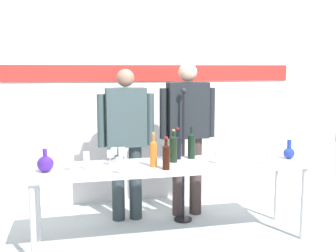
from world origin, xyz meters
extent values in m
plane|color=#AAB7B6|center=(0.00, 0.00, 0.00)|extent=(10.00, 10.00, 0.00)
cube|color=silver|center=(0.00, 1.38, 1.50)|extent=(5.43, 0.10, 3.00)
cube|color=red|center=(0.00, 1.32, 1.62)|extent=(3.80, 0.01, 0.20)
cube|color=silver|center=(0.00, 0.00, 0.75)|extent=(2.65, 0.64, 0.04)
cylinder|color=silver|center=(-1.27, -0.27, 0.36)|extent=(0.05, 0.05, 0.73)
cylinder|color=silver|center=(1.27, -0.27, 0.36)|extent=(0.05, 0.05, 0.73)
cylinder|color=silver|center=(-1.27, 0.27, 0.36)|extent=(0.05, 0.05, 0.73)
cylinder|color=silver|center=(1.27, 0.27, 0.36)|extent=(0.05, 0.05, 0.73)
sphere|color=#431F8E|center=(-1.16, -0.05, 0.84)|extent=(0.14, 0.14, 0.14)
cylinder|color=#431F8E|center=(-1.16, -0.05, 0.94)|extent=(0.04, 0.04, 0.07)
sphere|color=#20389C|center=(1.22, -0.05, 0.82)|extent=(0.11, 0.11, 0.11)
cylinder|color=#20389C|center=(1.22, -0.05, 0.92)|extent=(0.04, 0.04, 0.09)
cylinder|color=#2B363A|center=(-0.44, 0.67, 0.42)|extent=(0.14, 0.14, 0.83)
cylinder|color=#2B363A|center=(-0.25, 0.67, 0.42)|extent=(0.14, 0.14, 0.83)
cube|color=#384A4C|center=(-0.35, 0.67, 1.15)|extent=(0.43, 0.22, 0.64)
cylinder|color=#384A4C|center=(-0.61, 0.67, 1.12)|extent=(0.09, 0.09, 0.57)
cylinder|color=#384A4C|center=(-0.08, 0.67, 1.12)|extent=(0.09, 0.09, 0.57)
sphere|color=#966C59|center=(-0.35, 0.67, 1.58)|extent=(0.19, 0.19, 0.19)
cylinder|color=#3E312F|center=(0.25, 0.67, 0.45)|extent=(0.14, 0.14, 0.90)
cylinder|color=#3E312F|center=(0.45, 0.67, 0.45)|extent=(0.14, 0.14, 0.90)
cube|color=#1F2428|center=(0.35, 0.67, 1.21)|extent=(0.45, 0.22, 0.62)
cylinder|color=#1F2428|center=(0.07, 0.67, 1.18)|extent=(0.09, 0.09, 0.56)
cylinder|color=#1F2428|center=(0.62, 0.67, 1.18)|extent=(0.09, 0.09, 0.56)
sphere|color=#DAAA91|center=(0.35, 0.67, 1.64)|extent=(0.21, 0.21, 0.21)
cylinder|color=black|center=(0.11, 0.21, 0.88)|extent=(0.07, 0.07, 0.22)
cone|color=black|center=(0.11, 0.21, 0.99)|extent=(0.07, 0.07, 0.03)
cylinder|color=black|center=(0.11, 0.21, 1.03)|extent=(0.03, 0.03, 0.09)
cylinder|color=#AB1A17|center=(0.11, 0.21, 1.08)|extent=(0.03, 0.03, 0.02)
cylinder|color=black|center=(0.26, 0.20, 0.89)|extent=(0.07, 0.07, 0.24)
cone|color=black|center=(0.26, 0.20, 1.02)|extent=(0.07, 0.07, 0.03)
cylinder|color=black|center=(0.26, 0.20, 1.04)|extent=(0.02, 0.02, 0.07)
cylinder|color=black|center=(0.26, 0.20, 1.08)|extent=(0.03, 0.03, 0.02)
cylinder|color=black|center=(0.04, 0.08, 0.89)|extent=(0.08, 0.08, 0.24)
cone|color=black|center=(0.04, 0.08, 1.02)|extent=(0.08, 0.08, 0.03)
cylinder|color=black|center=(0.04, 0.08, 1.04)|extent=(0.02, 0.02, 0.07)
cylinder|color=gold|center=(0.04, 0.08, 1.08)|extent=(0.03, 0.03, 0.02)
cylinder|color=black|center=(-0.10, -0.20, 0.87)|extent=(0.07, 0.07, 0.21)
cone|color=black|center=(-0.10, -0.20, 0.99)|extent=(0.07, 0.07, 0.03)
cylinder|color=black|center=(-0.10, -0.20, 1.02)|extent=(0.03, 0.03, 0.08)
cylinder|color=#AE171B|center=(-0.10, -0.20, 1.06)|extent=(0.03, 0.03, 0.02)
cylinder|color=#CC661F|center=(-0.19, -0.07, 0.88)|extent=(0.07, 0.07, 0.23)
cone|color=#CC661F|center=(-0.19, -0.07, 1.01)|extent=(0.07, 0.07, 0.03)
cylinder|color=#CC661F|center=(-0.19, -0.07, 1.03)|extent=(0.02, 0.02, 0.08)
cylinder|color=gold|center=(-0.19, -0.07, 1.08)|extent=(0.03, 0.03, 0.02)
cylinder|color=white|center=(-0.46, 0.11, 0.77)|extent=(0.06, 0.06, 0.00)
cylinder|color=white|center=(-0.46, 0.11, 0.81)|extent=(0.01, 0.01, 0.08)
cylinder|color=white|center=(-0.46, 0.11, 0.89)|extent=(0.07, 0.07, 0.08)
cylinder|color=white|center=(-0.53, 0.19, 0.77)|extent=(0.06, 0.06, 0.00)
cylinder|color=white|center=(-0.53, 0.19, 0.81)|extent=(0.01, 0.01, 0.08)
cylinder|color=white|center=(-0.53, 0.19, 0.88)|extent=(0.06, 0.06, 0.07)
cylinder|color=white|center=(-0.53, -0.27, 0.77)|extent=(0.05, 0.05, 0.00)
cylinder|color=white|center=(-0.53, -0.27, 0.80)|extent=(0.01, 0.01, 0.06)
cylinder|color=white|center=(-0.53, -0.27, 0.87)|extent=(0.07, 0.07, 0.09)
cylinder|color=white|center=(-0.58, 0.08, 0.77)|extent=(0.06, 0.06, 0.00)
cylinder|color=white|center=(-0.58, 0.08, 0.81)|extent=(0.01, 0.01, 0.07)
cylinder|color=white|center=(-0.58, 0.08, 0.88)|extent=(0.06, 0.06, 0.07)
cylinder|color=white|center=(-0.95, -0.06, 0.77)|extent=(0.06, 0.06, 0.00)
cylinder|color=white|center=(-0.95, -0.06, 0.81)|extent=(0.01, 0.01, 0.07)
cylinder|color=white|center=(-0.95, -0.06, 0.87)|extent=(0.07, 0.07, 0.07)
cylinder|color=white|center=(-0.80, -0.05, 0.77)|extent=(0.06, 0.06, 0.00)
cylinder|color=white|center=(-0.80, -0.05, 0.81)|extent=(0.01, 0.01, 0.08)
cylinder|color=white|center=(-0.80, -0.05, 0.89)|extent=(0.06, 0.06, 0.08)
cylinder|color=white|center=(0.44, -0.09, 0.77)|extent=(0.06, 0.06, 0.00)
cylinder|color=white|center=(0.44, -0.09, 0.80)|extent=(0.01, 0.01, 0.06)
cylinder|color=white|center=(0.44, -0.09, 0.86)|extent=(0.06, 0.06, 0.07)
cylinder|color=white|center=(0.90, -0.23, 0.77)|extent=(0.05, 0.05, 0.00)
cylinder|color=white|center=(0.90, -0.23, 0.80)|extent=(0.01, 0.01, 0.06)
cylinder|color=white|center=(0.90, -0.23, 0.86)|extent=(0.06, 0.06, 0.07)
cylinder|color=white|center=(0.90, 0.00, 0.77)|extent=(0.06, 0.06, 0.00)
cylinder|color=white|center=(0.90, 0.00, 0.80)|extent=(0.01, 0.01, 0.06)
cylinder|color=white|center=(0.90, 0.00, 0.86)|extent=(0.06, 0.06, 0.07)
cylinder|color=white|center=(1.01, 0.18, 0.77)|extent=(0.06, 0.06, 0.00)
cylinder|color=white|center=(1.01, 0.18, 0.80)|extent=(0.01, 0.01, 0.06)
cylinder|color=white|center=(1.01, 0.18, 0.86)|extent=(0.06, 0.06, 0.07)
cylinder|color=black|center=(0.25, 0.49, 0.01)|extent=(0.20, 0.20, 0.02)
cylinder|color=black|center=(0.25, 0.49, 0.71)|extent=(0.02, 0.02, 1.41)
sphere|color=#232328|center=(0.25, 0.49, 1.44)|extent=(0.06, 0.06, 0.06)
camera|label=1|loc=(-0.91, -3.77, 1.68)|focal=44.22mm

